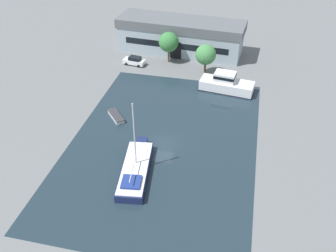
% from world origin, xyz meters
% --- Properties ---
extents(ground_plane, '(440.00, 440.00, 0.00)m').
position_xyz_m(ground_plane, '(0.00, 0.00, 0.00)').
color(ground_plane, slate).
extents(water_canal, '(26.16, 39.22, 0.01)m').
position_xyz_m(water_canal, '(0.00, 0.00, 0.00)').
color(water_canal, '#1E2D38').
rests_on(water_canal, ground).
extents(warehouse_building, '(26.41, 9.69, 6.81)m').
position_xyz_m(warehouse_building, '(-3.81, 31.59, 3.44)').
color(warehouse_building, '#99A8B2').
rests_on(warehouse_building, ground).
extents(quay_tree_near_building, '(3.87, 3.87, 6.16)m').
position_xyz_m(quay_tree_near_building, '(-5.09, 25.97, 4.21)').
color(quay_tree_near_building, brown).
rests_on(quay_tree_near_building, ground).
extents(quay_tree_by_water, '(3.80, 3.80, 5.89)m').
position_xyz_m(quay_tree_by_water, '(2.69, 22.39, 3.97)').
color(quay_tree_by_water, brown).
rests_on(quay_tree_by_water, ground).
extents(parked_car, '(4.52, 2.37, 1.70)m').
position_xyz_m(parked_car, '(-11.41, 23.24, 0.85)').
color(parked_car, silver).
rests_on(parked_car, ground).
extents(sailboat_moored, '(4.72, 12.06, 10.18)m').
position_xyz_m(sailboat_moored, '(-2.08, -6.78, 0.63)').
color(sailboat_moored, '#19234C').
rests_on(sailboat_moored, water_canal).
extents(motor_cruiser, '(9.66, 4.63, 3.48)m').
position_xyz_m(motor_cruiser, '(7.21, 16.97, 1.28)').
color(motor_cruiser, white).
rests_on(motor_cruiser, water_canal).
extents(small_dinghy, '(3.69, 4.01, 0.65)m').
position_xyz_m(small_dinghy, '(-8.75, 4.64, 0.33)').
color(small_dinghy, silver).
rests_on(small_dinghy, water_canal).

